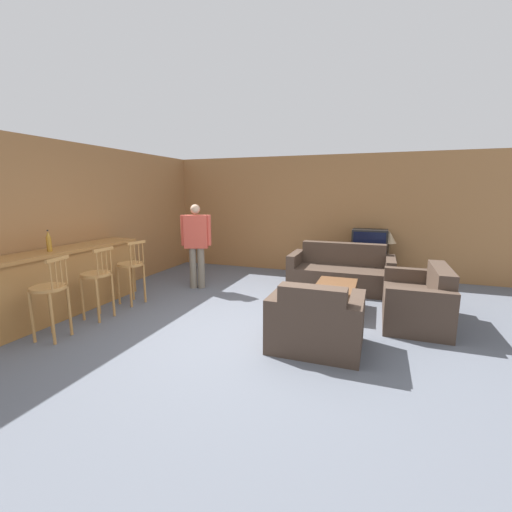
{
  "coord_description": "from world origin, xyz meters",
  "views": [
    {
      "loc": [
        1.59,
        -3.93,
        1.81
      ],
      "look_at": [
        -0.15,
        0.89,
        0.85
      ],
      "focal_mm": 24.0,
      "sensor_mm": 36.0,
      "label": 1
    }
  ],
  "objects": [
    {
      "name": "ground_plane",
      "position": [
        0.0,
        0.0,
        0.0
      ],
      "size": [
        24.0,
        24.0,
        0.0
      ],
      "primitive_type": "plane",
      "color": "#565B66"
    },
    {
      "name": "wall_back",
      "position": [
        0.0,
        3.75,
        1.3
      ],
      "size": [
        9.4,
        0.08,
        2.6
      ],
      "color": "#9E6B3D",
      "rests_on": "ground_plane"
    },
    {
      "name": "wall_left",
      "position": [
        -3.14,
        1.37,
        1.3
      ],
      "size": [
        0.08,
        8.75,
        2.6
      ],
      "color": "#9E6B3D",
      "rests_on": "ground_plane"
    },
    {
      "name": "bar_counter",
      "position": [
        -2.81,
        -0.28,
        0.5
      ],
      "size": [
        0.55,
        2.73,
        0.99
      ],
      "color": "#A87038",
      "rests_on": "ground_plane"
    },
    {
      "name": "bar_chair_near",
      "position": [
        -2.16,
        -1.0,
        0.58
      ],
      "size": [
        0.46,
        0.46,
        1.04
      ],
      "color": "#B77F42",
      "rests_on": "ground_plane"
    },
    {
      "name": "bar_chair_mid",
      "position": [
        -2.16,
        -0.25,
        0.58
      ],
      "size": [
        0.42,
        0.42,
        1.04
      ],
      "color": "#B77F42",
      "rests_on": "ground_plane"
    },
    {
      "name": "bar_chair_far",
      "position": [
        -2.16,
        0.47,
        0.58
      ],
      "size": [
        0.47,
        0.47,
        1.04
      ],
      "color": "#B77F42",
      "rests_on": "ground_plane"
    },
    {
      "name": "couch_far",
      "position": [
        0.96,
        2.52,
        0.3
      ],
      "size": [
        1.89,
        0.89,
        0.84
      ],
      "color": "#423328",
      "rests_on": "ground_plane"
    },
    {
      "name": "armchair_near",
      "position": [
        0.96,
        -0.15,
        0.3
      ],
      "size": [
        1.04,
        0.85,
        0.82
      ],
      "color": "#423328",
      "rests_on": "ground_plane"
    },
    {
      "name": "loveseat_right",
      "position": [
        2.17,
        1.17,
        0.3
      ],
      "size": [
        0.82,
        1.41,
        0.81
      ],
      "color": "#423328",
      "rests_on": "ground_plane"
    },
    {
      "name": "coffee_table",
      "position": [
        1.02,
        1.26,
        0.35
      ],
      "size": [
        0.59,
        0.96,
        0.41
      ],
      "color": "brown",
      "rests_on": "ground_plane"
    },
    {
      "name": "tv_unit",
      "position": [
        1.42,
        3.4,
        0.25
      ],
      "size": [
        1.06,
        0.55,
        0.5
      ],
      "color": "#2D2319",
      "rests_on": "ground_plane"
    },
    {
      "name": "tv",
      "position": [
        1.42,
        3.39,
        0.78
      ],
      "size": [
        0.69,
        0.42,
        0.56
      ],
      "color": "black",
      "rests_on": "tv_unit"
    },
    {
      "name": "bottle",
      "position": [
        -2.76,
        -0.46,
        1.13
      ],
      "size": [
        0.07,
        0.07,
        0.31
      ],
      "color": "#B27A23",
      "rests_on": "bar_counter"
    },
    {
      "name": "table_lamp",
      "position": [
        1.79,
        3.4,
        0.9
      ],
      "size": [
        0.27,
        0.27,
        0.53
      ],
      "color": "brown",
      "rests_on": "tv_unit"
    },
    {
      "name": "person_by_window",
      "position": [
        -1.62,
        1.65,
        0.89
      ],
      "size": [
        0.54,
        0.31,
        1.59
      ],
      "color": "#756B5B",
      "rests_on": "ground_plane"
    }
  ]
}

